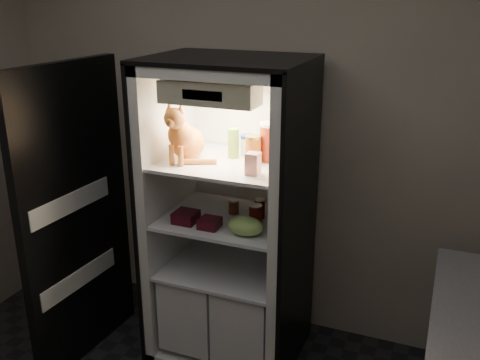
# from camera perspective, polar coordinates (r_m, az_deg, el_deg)

# --- Properties ---
(room_shell) EXTENTS (3.60, 3.60, 3.60)m
(room_shell) POSITION_cam_1_polar(r_m,az_deg,el_deg) (1.89, -17.65, 0.36)
(room_shell) COLOR white
(room_shell) RESTS_ON floor
(refrigerator) EXTENTS (0.90, 0.72, 1.88)m
(refrigerator) POSITION_cam_1_polar(r_m,az_deg,el_deg) (3.31, -0.93, -5.91)
(refrigerator) COLOR white
(refrigerator) RESTS_ON floor
(fridge_door) EXTENTS (0.12, 0.87, 1.85)m
(fridge_door) POSITION_cam_1_polar(r_m,az_deg,el_deg) (3.37, -17.07, -4.05)
(fridge_door) COLOR black
(fridge_door) RESTS_ON floor
(tabby_cat) EXTENTS (0.29, 0.34, 0.36)m
(tabby_cat) POSITION_cam_1_polar(r_m,az_deg,el_deg) (3.06, -5.94, 4.47)
(tabby_cat) COLOR #D35C1B
(tabby_cat) RESTS_ON refrigerator
(parmesan_shaker) EXTENTS (0.07, 0.07, 0.17)m
(parmesan_shaker) POSITION_cam_1_polar(r_m,az_deg,el_deg) (3.11, -0.71, 3.96)
(parmesan_shaker) COLOR #227F25
(parmesan_shaker) RESTS_ON refrigerator
(mayo_tub) EXTENTS (0.09, 0.09, 0.12)m
(mayo_tub) POSITION_cam_1_polar(r_m,az_deg,el_deg) (3.16, 0.84, 3.75)
(mayo_tub) COLOR white
(mayo_tub) RESTS_ON refrigerator
(salsa_jar) EXTENTS (0.09, 0.09, 0.16)m
(salsa_jar) POSITION_cam_1_polar(r_m,az_deg,el_deg) (3.01, 1.41, 3.28)
(salsa_jar) COLOR maroon
(salsa_jar) RESTS_ON refrigerator
(pepper_jar) EXTENTS (0.13, 0.13, 0.22)m
(pepper_jar) POSITION_cam_1_polar(r_m,az_deg,el_deg) (3.05, 3.32, 4.09)
(pepper_jar) COLOR #9B2E14
(pepper_jar) RESTS_ON refrigerator
(cream_carton) EXTENTS (0.07, 0.07, 0.12)m
(cream_carton) POSITION_cam_1_polar(r_m,az_deg,el_deg) (2.82, 1.39, 1.74)
(cream_carton) COLOR silver
(cream_carton) RESTS_ON refrigerator
(soda_can_a) EXTENTS (0.06, 0.06, 0.12)m
(soda_can_a) POSITION_cam_1_polar(r_m,az_deg,el_deg) (3.16, 2.10, -3.07)
(soda_can_a) COLOR black
(soda_can_a) RESTS_ON refrigerator
(soda_can_b) EXTENTS (0.06, 0.06, 0.11)m
(soda_can_b) POSITION_cam_1_polar(r_m,az_deg,el_deg) (3.13, 3.63, -3.38)
(soda_can_b) COLOR black
(soda_can_b) RESTS_ON refrigerator
(soda_can_c) EXTENTS (0.07, 0.07, 0.14)m
(soda_can_c) POSITION_cam_1_polar(r_m,az_deg,el_deg) (3.03, 1.66, -3.89)
(soda_can_c) COLOR black
(soda_can_c) RESTS_ON refrigerator
(condiment_jar) EXTENTS (0.06, 0.06, 0.09)m
(condiment_jar) POSITION_cam_1_polar(r_m,az_deg,el_deg) (3.23, -0.67, -2.83)
(condiment_jar) COLOR #572D19
(condiment_jar) RESTS_ON refrigerator
(grape_bag) EXTENTS (0.20, 0.15, 0.10)m
(grape_bag) POSITION_cam_1_polar(r_m,az_deg,el_deg) (2.95, 0.61, -4.93)
(grape_bag) COLOR #9AD061
(grape_bag) RESTS_ON refrigerator
(berry_box_left) EXTENTS (0.13, 0.13, 0.07)m
(berry_box_left) POSITION_cam_1_polar(r_m,az_deg,el_deg) (3.13, -5.80, -3.94)
(berry_box_left) COLOR #4B0C11
(berry_box_left) RESTS_ON refrigerator
(berry_box_right) EXTENTS (0.11, 0.11, 0.06)m
(berry_box_right) POSITION_cam_1_polar(r_m,az_deg,el_deg) (3.04, -3.26, -4.62)
(berry_box_right) COLOR #4B0C11
(berry_box_right) RESTS_ON refrigerator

